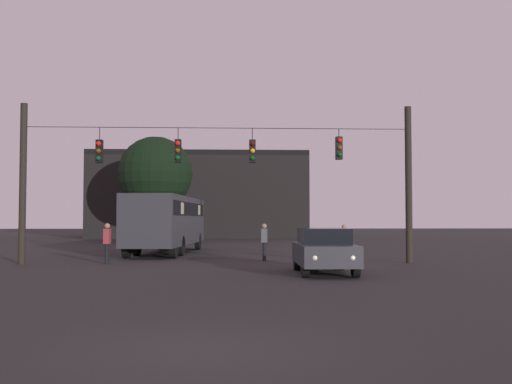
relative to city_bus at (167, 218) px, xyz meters
name	(u,v)px	position (x,y,z in m)	size (l,w,h in m)	color
ground_plane	(221,253)	(2.86, 0.21, -1.87)	(168.00, 168.00, 0.00)	black
overhead_signal_span	(218,174)	(2.85, -7.73, 1.83)	(16.21, 0.44, 6.57)	black
city_bus	(167,218)	(0.00, 0.00, 0.00)	(3.47, 11.18, 3.00)	#2D2D33
car_near_right	(324,250)	(6.51, -12.42, -1.07)	(1.88, 4.37, 1.52)	#2D2D33
pedestrian_crossing_left	(264,240)	(4.85, -6.16, -0.95)	(0.30, 0.39, 1.63)	black
pedestrian_crossing_center	(344,241)	(8.22, -7.07, -0.96)	(0.24, 0.36, 1.61)	black
pedestrian_crossing_right	(107,241)	(-1.67, -7.71, -0.93)	(0.26, 0.37, 1.66)	black
corner_building	(201,197)	(0.41, 30.48, 2.28)	(20.87, 13.61, 8.29)	black
tree_left_silhouette	(155,174)	(-2.65, 16.75, 3.64)	(6.02, 6.02, 8.53)	#2D2116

